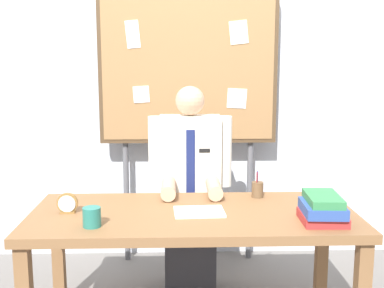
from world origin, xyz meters
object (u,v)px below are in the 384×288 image
at_px(bulletin_board, 188,68).
at_px(book_stack, 323,209).
at_px(person, 190,198).
at_px(desk, 193,226).
at_px(coffee_mug, 92,217).
at_px(pen_holder, 257,189).
at_px(desk_clock, 67,204).
at_px(open_notebook, 199,212).

xyz_separation_m(bulletin_board, book_stack, (0.66, -1.26, -0.70)).
relative_size(person, book_stack, 4.78).
bearing_deg(book_stack, person, 130.80).
bearing_deg(desk, coffee_mug, -156.28).
bearing_deg(pen_holder, desk_clock, -165.47).
xyz_separation_m(person, desk_clock, (-0.69, -0.58, 0.14)).
bearing_deg(open_notebook, desk_clock, 178.75).
relative_size(desk_clock, coffee_mug, 1.14).
bearing_deg(open_notebook, person, 93.17).
xyz_separation_m(desk_clock, coffee_mug, (0.17, -0.22, -0.00)).
relative_size(desk, desk_clock, 15.79).
height_order(desk, desk_clock, desk_clock).
bearing_deg(book_stack, pen_holder, 118.65).
xyz_separation_m(book_stack, desk_clock, (-1.35, 0.19, -0.02)).
xyz_separation_m(bulletin_board, open_notebook, (0.03, -1.08, -0.76)).
bearing_deg(book_stack, desk_clock, 172.02).
bearing_deg(desk_clock, pen_holder, 14.53).
bearing_deg(open_notebook, coffee_mug, -159.37).
bearing_deg(person, pen_holder, -36.12).
relative_size(desk, bulletin_board, 0.84).
distance_m(open_notebook, coffee_mug, 0.59).
distance_m(bulletin_board, coffee_mug, 1.56).
relative_size(person, bulletin_board, 0.66).
distance_m(desk, person, 0.57).
bearing_deg(bulletin_board, pen_holder, -62.79).
xyz_separation_m(bulletin_board, coffee_mug, (-0.52, -1.29, -0.72)).
height_order(coffee_mug, pen_holder, pen_holder).
distance_m(coffee_mug, pen_holder, 1.05).
height_order(desk, pen_holder, pen_holder).
distance_m(book_stack, pen_holder, 0.54).
bearing_deg(pen_holder, book_stack, -61.35).
relative_size(open_notebook, pen_holder, 1.70).
bearing_deg(desk, book_stack, -16.30).
xyz_separation_m(bulletin_board, pen_holder, (0.40, -0.78, -0.72)).
bearing_deg(desk, open_notebook, -31.36).
xyz_separation_m(person, bulletin_board, (0.00, 0.49, 0.86)).
height_order(desk, book_stack, book_stack).
bearing_deg(desk, person, 90.00).
relative_size(book_stack, open_notebook, 1.08).
height_order(book_stack, pen_holder, pen_holder).
relative_size(bulletin_board, coffee_mug, 21.34).
height_order(bulletin_board, desk_clock, bulletin_board).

